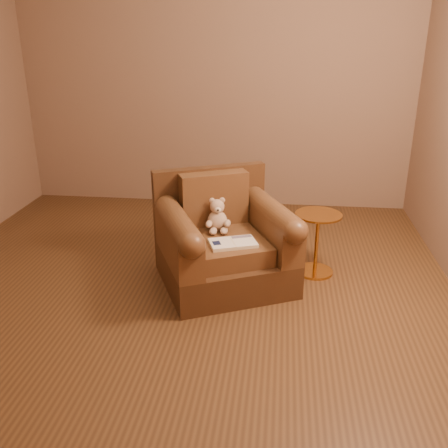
# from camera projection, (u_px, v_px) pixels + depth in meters

# --- Properties ---
(floor) EXTENTS (4.00, 4.00, 0.00)m
(floor) POSITION_uv_depth(u_px,v_px,m) (179.00, 290.00, 3.63)
(floor) COLOR #55371D
(floor) RESTS_ON ground
(room) EXTENTS (4.02, 4.02, 2.71)m
(room) POSITION_uv_depth(u_px,v_px,m) (170.00, 40.00, 3.00)
(room) COLOR #886953
(room) RESTS_ON ground
(armchair) EXTENTS (1.15, 1.13, 0.79)m
(armchair) POSITION_uv_depth(u_px,v_px,m) (223.00, 242.00, 3.67)
(armchair) COLOR #432916
(armchair) RESTS_ON floor
(teddy_bear) EXTENTS (0.18, 0.21, 0.25)m
(teddy_bear) POSITION_uv_depth(u_px,v_px,m) (217.00, 218.00, 3.67)
(teddy_bear) COLOR tan
(teddy_bear) RESTS_ON armchair
(guidebook) EXTENTS (0.37, 0.29, 0.03)m
(guidebook) POSITION_uv_depth(u_px,v_px,m) (233.00, 243.00, 3.45)
(guidebook) COLOR beige
(guidebook) RESTS_ON armchair
(side_table) EXTENTS (0.35, 0.35, 0.49)m
(side_table) POSITION_uv_depth(u_px,v_px,m) (317.00, 242.00, 3.80)
(side_table) COLOR gold
(side_table) RESTS_ON floor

